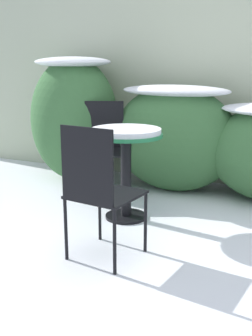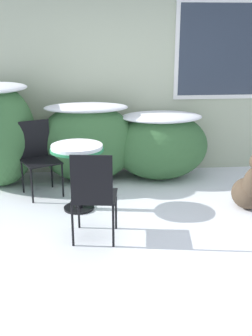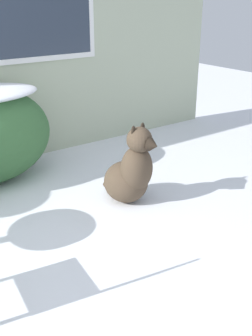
# 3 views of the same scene
# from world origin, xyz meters

# --- Properties ---
(ground_plane) EXTENTS (16.00, 16.00, 0.00)m
(ground_plane) POSITION_xyz_m (0.00, 0.00, 0.00)
(ground_plane) COLOR white
(house_wall) EXTENTS (8.00, 0.10, 2.67)m
(house_wall) POSITION_xyz_m (0.10, 2.20, 1.36)
(house_wall) COLOR #B2BC9E
(house_wall) RESTS_ON ground_plane
(shrub_left) EXTENTS (1.02, 0.98, 1.42)m
(shrub_left) POSITION_xyz_m (-1.65, 1.67, 0.75)
(shrub_left) COLOR #386638
(shrub_left) RESTS_ON ground_plane
(shrub_middle) EXTENTS (1.36, 0.70, 1.13)m
(shrub_middle) POSITION_xyz_m (-0.45, 1.71, 0.60)
(shrub_middle) COLOR #386638
(shrub_middle) RESTS_ON ground_plane
(patio_table) EXTENTS (0.63, 0.63, 0.81)m
(patio_table) POSITION_xyz_m (-0.57, 0.72, 0.64)
(patio_table) COLOR black
(patio_table) RESTS_ON ground_plane
(patio_chair_near_table) EXTENTS (0.59, 0.59, 0.97)m
(patio_chair_near_table) POSITION_xyz_m (-1.08, 1.31, 0.53)
(patio_chair_near_table) COLOR black
(patio_chair_near_table) RESTS_ON ground_plane
(patio_chair_far_side) EXTENTS (0.50, 0.50, 0.97)m
(patio_chair_far_side) POSITION_xyz_m (-0.39, -0.11, 0.53)
(patio_chair_far_side) COLOR black
(patio_chair_far_side) RESTS_ON ground_plane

